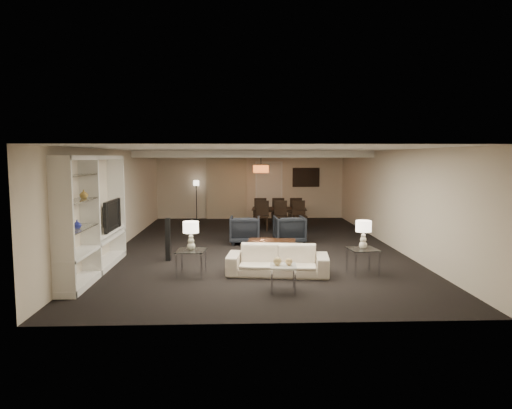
{
  "coord_description": "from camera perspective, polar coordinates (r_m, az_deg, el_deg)",
  "views": [
    {
      "loc": [
        -0.45,
        -11.67,
        2.33
      ],
      "look_at": [
        0.0,
        0.0,
        1.1
      ],
      "focal_mm": 32.0,
      "sensor_mm": 36.0,
      "label": 1
    }
  ],
  "objects": [
    {
      "name": "floor",
      "position": [
        11.91,
        0.0,
        -5.27
      ],
      "size": [
        11.0,
        11.0,
        0.0
      ],
      "primitive_type": "plane",
      "color": "black",
      "rests_on": "ground"
    },
    {
      "name": "ceiling",
      "position": [
        11.68,
        0.0,
        6.85
      ],
      "size": [
        7.0,
        11.0,
        0.02
      ],
      "primitive_type": "cube",
      "color": "silver",
      "rests_on": "ground"
    },
    {
      "name": "wall_back",
      "position": [
        17.21,
        -0.71,
        2.41
      ],
      "size": [
        7.0,
        0.02,
        2.5
      ],
      "primitive_type": "cube",
      "color": "beige",
      "rests_on": "ground"
    },
    {
      "name": "wall_front",
      "position": [
        6.28,
        1.94,
        -3.88
      ],
      "size": [
        7.0,
        0.02,
        2.5
      ],
      "primitive_type": "cube",
      "color": "beige",
      "rests_on": "ground"
    },
    {
      "name": "wall_left",
      "position": [
        12.11,
        -16.79,
        0.64
      ],
      "size": [
        0.02,
        11.0,
        2.5
      ],
      "primitive_type": "cube",
      "color": "beige",
      "rests_on": "ground"
    },
    {
      "name": "wall_right",
      "position": [
        12.37,
        16.43,
        0.76
      ],
      "size": [
        0.02,
        11.0,
        2.5
      ],
      "primitive_type": "cube",
      "color": "beige",
      "rests_on": "ground"
    },
    {
      "name": "ceiling_soffit",
      "position": [
        15.18,
        -0.51,
        6.27
      ],
      "size": [
        7.0,
        4.0,
        0.2
      ],
      "primitive_type": "cube",
      "color": "silver",
      "rests_on": "ceiling"
    },
    {
      "name": "curtains",
      "position": [
        17.13,
        -3.71,
        2.21
      ],
      "size": [
        1.5,
        0.12,
        2.4
      ],
      "primitive_type": "cube",
      "color": "beige",
      "rests_on": "wall_back"
    },
    {
      "name": "door",
      "position": [
        17.23,
        1.63,
        1.74
      ],
      "size": [
        0.9,
        0.05,
        2.1
      ],
      "primitive_type": "cube",
      "color": "silver",
      "rests_on": "wall_back"
    },
    {
      "name": "painting",
      "position": [
        17.34,
        6.26,
        3.39
      ],
      "size": [
        0.95,
        0.04,
        0.65
      ],
      "primitive_type": "cube",
      "color": "#142D38",
      "rests_on": "wall_back"
    },
    {
      "name": "media_unit",
      "position": [
        9.58,
        -19.56,
        -1.26
      ],
      "size": [
        0.38,
        3.4,
        2.35
      ],
      "primitive_type": null,
      "color": "white",
      "rests_on": "wall_left"
    },
    {
      "name": "pendant_light",
      "position": [
        15.19,
        0.62,
        4.46
      ],
      "size": [
        0.52,
        0.52,
        0.24
      ],
      "primitive_type": "cylinder",
      "color": "#D8591E",
      "rests_on": "ceiling_soffit"
    },
    {
      "name": "sofa",
      "position": [
        9.08,
        2.73,
        -6.97
      ],
      "size": [
        2.06,
        1.01,
        0.58
      ],
      "primitive_type": "imported",
      "rotation": [
        0.0,
        0.0,
        -0.12
      ],
      "color": "beige",
      "rests_on": "floor"
    },
    {
      "name": "coffee_table",
      "position": [
        10.66,
        1.98,
        -5.54
      ],
      "size": [
        1.16,
        0.76,
        0.39
      ],
      "primitive_type": null,
      "rotation": [
        0.0,
        0.0,
        -0.12
      ],
      "color": "black",
      "rests_on": "floor"
    },
    {
      "name": "armchair_left",
      "position": [
        12.28,
        -1.39,
        -3.18
      ],
      "size": [
        0.82,
        0.84,
        0.74
      ],
      "primitive_type": "imported",
      "rotation": [
        0.0,
        0.0,
        3.1
      ],
      "color": "black",
      "rests_on": "floor"
    },
    {
      "name": "armchair_right",
      "position": [
        12.35,
        4.19,
        -3.14
      ],
      "size": [
        0.85,
        0.87,
        0.74
      ],
      "primitive_type": "imported",
      "rotation": [
        0.0,
        0.0,
        3.22
      ],
      "color": "black",
      "rests_on": "floor"
    },
    {
      "name": "side_table_left",
      "position": [
        9.11,
        -8.08,
        -7.22
      ],
      "size": [
        0.6,
        0.6,
        0.51
      ],
      "primitive_type": null,
      "rotation": [
        0.0,
        0.0,
        -0.1
      ],
      "color": "white",
      "rests_on": "floor"
    },
    {
      "name": "side_table_right",
      "position": [
        9.39,
        13.19,
        -6.92
      ],
      "size": [
        0.61,
        0.61,
        0.51
      ],
      "primitive_type": null,
      "rotation": [
        0.0,
        0.0,
        0.12
      ],
      "color": "white",
      "rests_on": "floor"
    },
    {
      "name": "table_lamp_left",
      "position": [
        9.0,
        -8.13,
        -3.9
      ],
      "size": [
        0.33,
        0.33,
        0.56
      ],
      "primitive_type": null,
      "rotation": [
        0.0,
        0.0,
        -0.08
      ],
      "color": "beige",
      "rests_on": "side_table_left"
    },
    {
      "name": "table_lamp_right",
      "position": [
        9.29,
        13.27,
        -3.7
      ],
      "size": [
        0.32,
        0.32,
        0.56
      ],
      "primitive_type": null,
      "rotation": [
        0.0,
        0.0,
        0.03
      ],
      "color": "#EEE4C9",
      "rests_on": "side_table_right"
    },
    {
      "name": "marble_table",
      "position": [
        8.04,
        3.4,
        -9.17
      ],
      "size": [
        0.48,
        0.48,
        0.45
      ],
      "primitive_type": null,
      "rotation": [
        0.0,
        0.0,
        -0.07
      ],
      "color": "white",
      "rests_on": "floor"
    },
    {
      "name": "gold_gourd_a",
      "position": [
        7.95,
        2.7,
        -7.1
      ],
      "size": [
        0.15,
        0.15,
        0.15
      ],
      "primitive_type": "sphere",
      "color": "#DDBB75",
      "rests_on": "marble_table"
    },
    {
      "name": "gold_gourd_b",
      "position": [
        7.97,
        4.14,
        -7.14
      ],
      "size": [
        0.13,
        0.13,
        0.13
      ],
      "primitive_type": "sphere",
      "color": "#EBC27C",
      "rests_on": "marble_table"
    },
    {
      "name": "television",
      "position": [
        10.31,
        -18.12,
        -1.27
      ],
      "size": [
        1.13,
        0.15,
        0.65
      ],
      "primitive_type": "imported",
      "rotation": [
        0.0,
        0.0,
        1.57
      ],
      "color": "black",
      "rests_on": "media_unit"
    },
    {
      "name": "vase_blue",
      "position": [
        8.67,
        -21.46,
        -2.3
      ],
      "size": [
        0.15,
        0.15,
        0.16
      ],
      "primitive_type": "imported",
      "color": "#232B9A",
      "rests_on": "media_unit"
    },
    {
      "name": "vase_amber",
      "position": [
        9.0,
        -20.73,
        1.24
      ],
      "size": [
        0.15,
        0.15,
        0.16
      ],
      "primitive_type": "imported",
      "color": "#A98238",
      "rests_on": "media_unit"
    },
    {
      "name": "floor_speaker",
      "position": [
        10.44,
        -10.95,
        -4.3
      ],
      "size": [
        0.11,
        0.11,
        0.96
      ],
      "primitive_type": "cube",
      "rotation": [
        0.0,
        0.0,
        -0.08
      ],
      "color": "black",
      "rests_on": "floor"
    },
    {
      "name": "dining_table",
      "position": [
        15.1,
        2.89,
        -1.67
      ],
      "size": [
        1.85,
        1.13,
        0.63
      ],
      "primitive_type": "imported",
      "rotation": [
        0.0,
        0.0,
        -0.08
      ],
      "color": "black",
      "rests_on": "floor"
    },
    {
      "name": "chair_nl",
      "position": [
        14.4,
        0.75,
        -1.43
      ],
      "size": [
        0.48,
        0.48,
        0.93
      ],
      "primitive_type": null,
      "rotation": [
        0.0,
        0.0,
        -0.13
      ],
      "color": "black",
      "rests_on": "floor"
    },
    {
      "name": "chair_nm",
      "position": [
        14.44,
        3.13,
        -1.42
      ],
      "size": [
        0.44,
        0.44,
        0.93
      ],
      "primitive_type": null,
      "rotation": [
        0.0,
        0.0,
        -0.02
      ],
      "color": "black",
      "rests_on": "floor"
    },
    {
      "name": "chair_nr",
      "position": [
        14.51,
        5.49,
        -1.4
      ],
      "size": [
        0.47,
        0.47,
        0.93
      ],
      "primitive_type": null,
      "rotation": [
        0.0,
        0.0,
        0.09
      ],
      "color": "black",
      "rests_on": "floor"
    },
    {
      "name": "chair_fl",
      "position": [
        15.68,
        0.5,
        -0.82
      ],
      "size": [
        0.44,
        0.44,
        0.93
      ],
      "primitive_type": null,
      "rotation": [
        0.0,
        0.0,
        3.16
      ],
      "color": "black",
      "rests_on": "floor"
    },
    {
      "name": "chair_fm",
      "position": [
        15.72,
        2.69,
        -0.81
      ],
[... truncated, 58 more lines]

